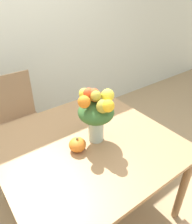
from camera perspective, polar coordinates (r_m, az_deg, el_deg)
The scene contains 6 objects.
ground_plane at distance 2.17m, azimuth -2.09°, elevation -23.30°, with size 12.00×12.00×0.00m, color tan.
wall_back at distance 2.62m, azimuth -22.53°, elevation 20.30°, with size 8.00×0.06×2.70m.
dining_table at distance 1.67m, azimuth -2.54°, elevation -10.22°, with size 1.24×1.17×0.75m.
flower_vase at distance 1.49m, azimuth 0.03°, elevation -0.01°, with size 0.27×0.29×0.41m.
pumpkin at distance 1.52m, azimuth -4.87°, elevation -8.50°, with size 0.12×0.12×0.11m.
dining_chair_near_window at distance 2.40m, azimuth -18.87°, elevation -2.17°, with size 0.42×0.42×0.98m.
Camera 1 is at (-0.67, -1.03, 1.79)m, focal length 35.00 mm.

